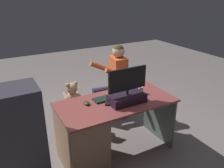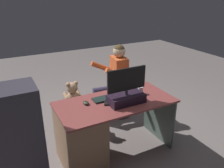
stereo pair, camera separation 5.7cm
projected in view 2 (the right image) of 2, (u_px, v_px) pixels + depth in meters
The scene contains 13 objects.
ground_plane at pixel (105, 138), 3.22m from camera, with size 10.00×10.00×0.00m, color slate.
desk at pixel (88, 134), 2.66m from camera, with size 1.39×0.68×0.72m.
monitor at pixel (126, 94), 2.62m from camera, with size 0.48×0.21×0.42m.
keyboard at pixel (109, 97), 2.77m from camera, with size 0.42×0.14×0.02m, color black.
computer_mouse at pixel (86, 103), 2.62m from camera, with size 0.06×0.10×0.04m, color #262C1F.
cup at pixel (140, 90), 2.88m from camera, with size 0.06×0.06×0.09m, color white.
tv_remote at pixel (106, 102), 2.65m from camera, with size 0.04×0.15×0.02m, color black.
notebook_binder at pixel (123, 97), 2.77m from camera, with size 0.22×0.30×0.02m, color silver.
office_chair_teddy at pixel (74, 115), 3.32m from camera, with size 0.43×0.43×0.43m.
teddy_bear at pixel (72, 94), 3.20m from camera, with size 0.23×0.23×0.34m.
visitor_chair at pixel (119, 100), 3.78m from camera, with size 0.43×0.43×0.43m.
person at pixel (115, 77), 3.56m from camera, with size 0.58×0.53×1.17m.
equipment_rack at pixel (19, 146), 2.13m from camera, with size 0.44×0.36×1.18m, color #2E2B35.
Camera 2 is at (1.16, 2.42, 1.94)m, focal length 36.70 mm.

